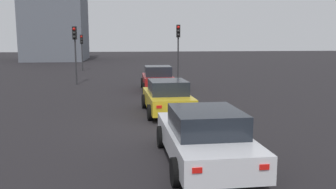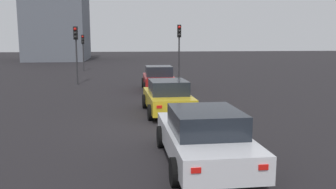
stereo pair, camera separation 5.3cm
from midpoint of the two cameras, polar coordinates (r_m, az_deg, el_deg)
The scene contains 8 objects.
ground_plane at distance 13.20m, azimuth -4.53°, elevation -5.55°, with size 160.00×160.00×0.20m, color black.
car_red_left_lead at distance 22.38m, azimuth -1.46°, elevation 2.59°, with size 4.10×2.11×1.53m.
car_yellow_left_second at distance 15.30m, azimuth 0.05°, elevation -0.43°, with size 4.17×2.02×1.46m.
car_white_left_third at distance 9.25m, azimuth 5.93°, elevation -6.69°, with size 4.64×2.12×1.44m.
traffic_light_near_left at distance 36.93m, azimuth -13.44°, elevation 7.74°, with size 0.32×0.29×3.61m.
traffic_light_near_right at distance 25.97m, azimuth 1.86°, elevation 8.50°, with size 0.32×0.30×4.21m.
traffic_light_far_left at distance 25.79m, azimuth -14.49°, elevation 7.99°, with size 0.32×0.30×4.05m.
building_facade_left at distance 58.35m, azimuth -17.14°, elevation 10.49°, with size 13.00×8.56×10.48m, color slate.
Camera 2 is at (-12.77, 0.64, 3.18)m, focal length 38.03 mm.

